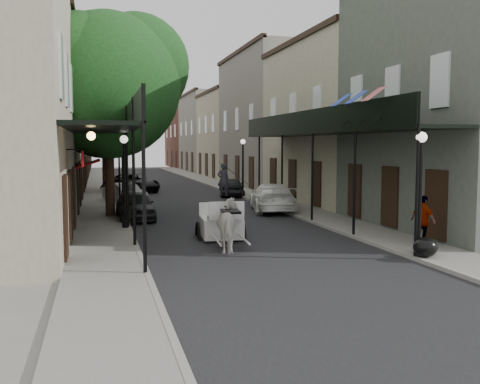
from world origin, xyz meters
TOP-DOWN VIEW (x-y plane):
  - ground at (0.00, 0.00)m, footprint 140.00×140.00m
  - road at (0.00, 20.00)m, footprint 8.00×90.00m
  - sidewalk_left at (-5.00, 20.00)m, footprint 2.20×90.00m
  - sidewalk_right at (5.00, 20.00)m, footprint 2.20×90.00m
  - building_row_left at (-8.60, 30.00)m, footprint 5.00×80.00m
  - building_row_right at (8.60, 30.00)m, footprint 5.00×80.00m
  - gallery_left at (-4.79, 6.98)m, footprint 2.20×18.05m
  - gallery_right at (4.79, 6.98)m, footprint 2.20×18.05m
  - tree_near at (-4.20, 10.18)m, footprint 7.31×6.80m
  - tree_far at (-4.25, 24.18)m, footprint 6.45×6.00m
  - lamppost_right_near at (4.10, -2.00)m, footprint 0.32×0.32m
  - lamppost_left at (-4.10, 6.00)m, footprint 0.32×0.32m
  - lamppost_right_far at (4.10, 18.00)m, footprint 0.32×0.32m
  - horse at (-0.97, 0.88)m, footprint 1.06×2.06m
  - carriage at (-0.77, 3.49)m, footprint 1.86×2.58m
  - pedestrian_walking at (-3.50, 11.72)m, footprint 0.87×0.73m
  - pedestrian_sidewalk_left at (-4.50, 18.86)m, footprint 1.09×0.66m
  - pedestrian_sidewalk_right at (5.17, -0.62)m, footprint 0.64×1.05m
  - car_left_near at (-3.52, 9.00)m, footprint 1.74×4.02m
  - car_left_mid at (-3.60, 16.26)m, footprint 2.64×3.85m
  - car_left_far at (-2.60, 24.00)m, footprint 4.06×5.48m
  - car_right_near at (3.60, 10.39)m, footprint 3.01×5.36m
  - car_right_far at (3.60, 19.00)m, footprint 2.39×4.05m
  - trash_bags at (4.32, -2.03)m, footprint 0.97×1.12m

SIDE VIEW (x-z plane):
  - ground at x=0.00m, z-range 0.00..0.00m
  - road at x=0.00m, z-range 0.00..0.01m
  - sidewalk_left at x=-5.00m, z-range 0.00..0.12m
  - sidewalk_right at x=5.00m, z-range 0.00..0.12m
  - trash_bags at x=4.32m, z-range 0.10..0.70m
  - car_left_mid at x=-3.60m, z-range 0.00..1.20m
  - car_right_far at x=3.60m, z-range 0.00..1.29m
  - car_left_near at x=-3.52m, z-range 0.00..1.35m
  - car_left_far at x=-2.60m, z-range 0.00..1.38m
  - car_right_near at x=3.60m, z-range 0.00..1.47m
  - pedestrian_walking at x=-3.50m, z-range 0.00..1.57m
  - horse at x=-0.97m, z-range 0.00..1.68m
  - pedestrian_sidewalk_left at x=-4.50m, z-range 0.12..1.76m
  - pedestrian_sidewalk_right at x=5.17m, z-range 0.12..1.79m
  - carriage at x=-0.77m, z-range -0.31..2.50m
  - lamppost_right_near at x=4.10m, z-range 0.19..3.90m
  - lamppost_left at x=-4.10m, z-range 0.19..3.90m
  - lamppost_right_far at x=4.10m, z-range 0.19..3.90m
  - gallery_left at x=-4.79m, z-range 1.61..6.49m
  - gallery_right at x=4.79m, z-range 1.61..6.49m
  - building_row_left at x=-8.60m, z-range 0.00..10.50m
  - building_row_right at x=8.60m, z-range 0.00..10.50m
  - tree_far at x=-4.25m, z-range 1.53..10.14m
  - tree_near at x=-4.20m, z-range 1.67..11.30m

